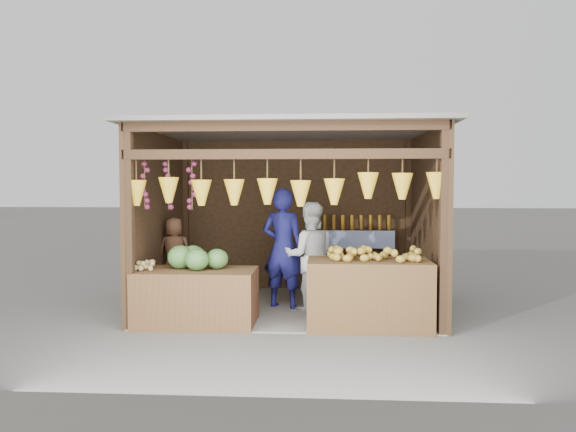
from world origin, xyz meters
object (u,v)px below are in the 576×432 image
Objects in this scene: man_standing at (283,248)px; vendor_seated at (175,252)px; woman_standing at (310,256)px; counter_right at (368,294)px; counter_left at (197,297)px.

vendor_seated is (-1.67, 0.12, -0.08)m from man_standing.
man_standing is 0.42m from woman_standing.
vendor_seated is at bearing 157.40° from counter_right.
counter_left is 1.80m from woman_standing.
man_standing reaches higher than counter_left.
woman_standing is at bearing 128.58° from counter_right.
counter_right is at bearing 123.24° from woman_standing.
man_standing is at bearing 44.74° from counter_left.
counter_right is 0.87× the size of man_standing.
woman_standing reaches higher than vendor_seated.
woman_standing is 2.08m from vendor_seated.
vendor_seated reaches higher than counter_right.
counter_left is 1.39m from vendor_seated.
counter_left is 1.44× the size of vendor_seated.
man_standing is 1.13× the size of woman_standing.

